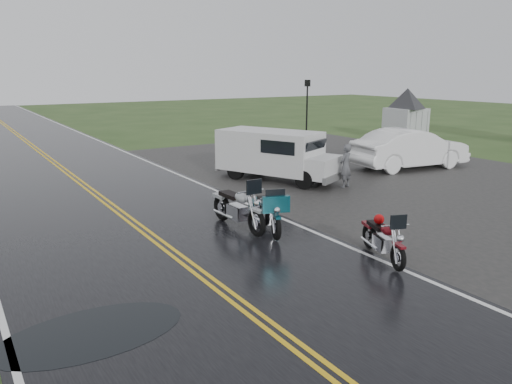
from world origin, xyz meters
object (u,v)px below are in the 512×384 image
Objects in this scene: person_at_van at (346,167)px; motorcycle_silver at (257,212)px; sedan_white at (410,149)px; visitor_center at (407,101)px; lamp_post_far_right at (307,113)px; motorcycle_red at (399,247)px; motorcycle_teal at (276,218)px; van_white at (305,163)px.

motorcycle_silver is at bearing 7.74° from person_at_van.
visitor_center is at bearing -38.89° from sedan_white.
lamp_post_far_right is (-6.82, 1.13, -0.51)m from visitor_center.
visitor_center is 6.93m from lamp_post_far_right.
sedan_white is 1.39× the size of lamp_post_far_right.
sedan_white is at bearing 174.28° from person_at_van.
motorcycle_silver is at bearing 131.82° from motorcycle_red.
motorcycle_teal is at bearing 123.28° from sedan_white.
lamp_post_far_right reaches higher than motorcycle_red.
lamp_post_far_right reaches higher than person_at_van.
motorcycle_teal is 11.62m from sedan_white.
van_white is 0.96× the size of sedan_white.
motorcycle_red is 8.03m from person_at_van.
motorcycle_red is 7.82m from van_white.
person_at_van is at bearing 27.00° from motorcycle_silver.
van_white is at bearing 104.97° from sedan_white.
van_white is 1.56m from person_at_van.
lamp_post_far_right reaches higher than motorcycle_silver.
sedan_white is (9.46, 7.95, 0.27)m from motorcycle_red.
motorcycle_silver is 6.63m from person_at_van.
van_white is (-13.34, -7.19, -1.40)m from visitor_center.
van_white is 3.17× the size of person_at_van.
sedan_white is (6.41, 0.76, -0.13)m from van_white.
van_white is at bearing -41.00° from person_at_van.
motorcycle_silver reaches higher than motorcycle_teal.
sedan_white is (10.81, 4.43, 0.14)m from motorcycle_silver.
motorcycle_silver is at bearing 120.53° from sedan_white.
van_white is 10.60m from lamp_post_far_right.
motorcycle_red is (-16.38, -14.38, -1.80)m from visitor_center.
motorcycle_teal is 16.44m from lamp_post_far_right.
visitor_center is 15.21m from van_white.
motorcycle_red is 12.36m from sedan_white.
van_white is (4.39, 3.68, 0.27)m from motorcycle_silver.
motorcycle_silver is 0.47× the size of sedan_white.
visitor_center is 7.85× the size of motorcycle_red.
visitor_center is 9.98× the size of person_at_van.
van_white is at bearing 87.96° from motorcycle_red.
motorcycle_red is 1.27× the size of person_at_van.
motorcycle_silver is at bearing 139.12° from motorcycle_teal.
motorcycle_teal is 5.86m from van_white.
lamp_post_far_right is at bearing -140.17° from person_at_van.
van_white is at bearing -151.68° from visitor_center.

